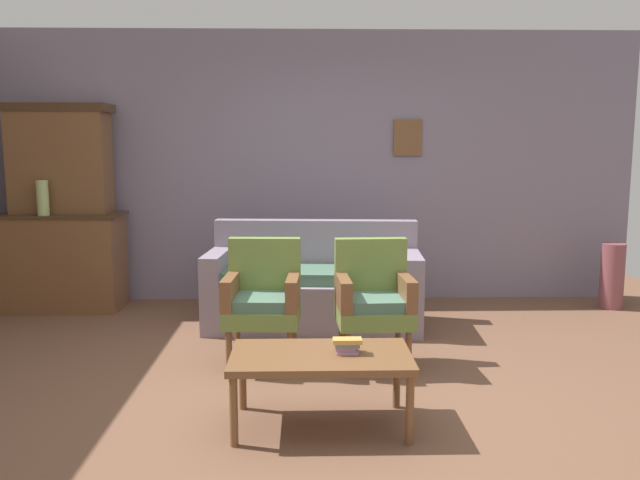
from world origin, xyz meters
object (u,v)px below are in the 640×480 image
armchair_near_cabinet (263,296)px  book_stack_on_table (347,345)px  side_cabinet (63,261)px  coffee_table (321,361)px  floral_couch (314,288)px  vase_on_cabinet (43,198)px  armchair_row_middle (373,297)px  floor_vase_by_wall (612,276)px

armchair_near_cabinet → book_stack_on_table: bearing=-62.9°
side_cabinet → coffee_table: (2.42, -2.69, -0.09)m
floral_couch → armchair_near_cabinet: 1.10m
vase_on_cabinet → floral_couch: bearing=-10.2°
coffee_table → book_stack_on_table: 0.17m
floral_couch → armchair_row_middle: 1.15m
side_cabinet → armchair_near_cabinet: (2.03, -1.65, 0.03)m
floral_couch → vase_on_cabinet: bearing=169.8°
floral_couch → armchair_near_cabinet: same height
floor_vase_by_wall → floral_couch: bearing=-169.6°
armchair_near_cabinet → coffee_table: bearing=-69.5°
vase_on_cabinet → coffee_table: (2.50, -2.51, -0.72)m
armchair_row_middle → coffee_table: 1.08m
book_stack_on_table → floor_vase_by_wall: 3.78m
floral_couch → book_stack_on_table: (0.15, -2.06, 0.14)m
side_cabinet → book_stack_on_table: 3.72m
side_cabinet → book_stack_on_table: (2.56, -2.69, -0.00)m
floral_couch → armchair_near_cabinet: bearing=-110.3°
floral_couch → floor_vase_by_wall: floral_couch is taller
armchair_near_cabinet → floor_vase_by_wall: size_ratio=1.42×
vase_on_cabinet → coffee_table: vase_on_cabinet is taller
coffee_table → book_stack_on_table: book_stack_on_table is taller
floral_couch → book_stack_on_table: size_ratio=11.77×
armchair_near_cabinet → book_stack_on_table: 1.17m
vase_on_cabinet → coffee_table: bearing=-45.1°
floral_couch → armchair_row_middle: size_ratio=2.09×
armchair_row_middle → book_stack_on_table: bearing=-104.2°
armchair_row_middle → vase_on_cabinet: bearing=152.5°
vase_on_cabinet → floor_vase_by_wall: bearing=0.9°
vase_on_cabinet → armchair_row_middle: 3.32m
coffee_table → floor_vase_by_wall: (2.90, 2.59, -0.06)m
vase_on_cabinet → floor_vase_by_wall: size_ratio=0.51×
floor_vase_by_wall → coffee_table: bearing=-138.2°
armchair_near_cabinet → side_cabinet: bearing=140.8°
vase_on_cabinet → book_stack_on_table: size_ratio=2.03×
armchair_near_cabinet → armchair_row_middle: (0.79, -0.04, 0.00)m
vase_on_cabinet → armchair_row_middle: (2.90, -1.51, -0.59)m
vase_on_cabinet → coffee_table: size_ratio=0.33×
book_stack_on_table → floor_vase_by_wall: bearing=43.3°
armchair_row_middle → floor_vase_by_wall: 2.97m
side_cabinet → vase_on_cabinet: bearing=-113.5°
book_stack_on_table → coffee_table: bearing=-179.5°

